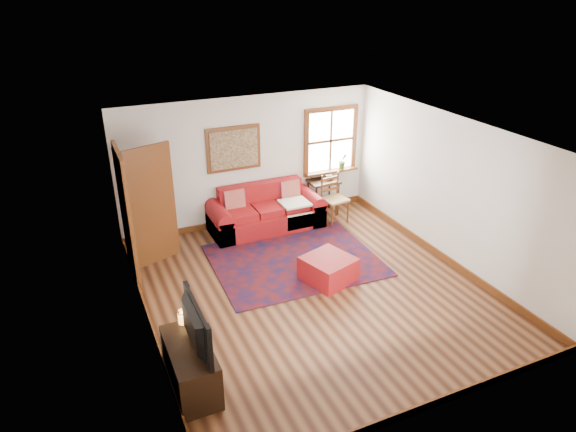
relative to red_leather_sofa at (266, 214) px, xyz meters
name	(u,v)px	position (x,y,z in m)	size (l,w,h in m)	color
ground	(312,289)	(-0.16, -2.33, -0.28)	(5.50, 5.50, 0.00)	#3C1D10
room_envelope	(314,192)	(-0.16, -2.31, 1.37)	(5.04, 5.54, 2.52)	silver
window	(332,147)	(1.63, 0.38, 1.03)	(1.18, 0.20, 1.38)	white
doorway	(141,208)	(-2.36, -0.55, 0.79)	(0.89, 1.08, 2.14)	black
framed_artwork	(234,149)	(-0.46, 0.39, 1.27)	(1.05, 0.07, 0.85)	brown
persian_rug	(295,260)	(-0.03, -1.40, -0.27)	(2.76, 2.21, 0.02)	#580F0C
red_leather_sofa	(266,214)	(0.00, 0.00, 0.00)	(2.16, 0.89, 0.85)	maroon
red_ottoman	(328,269)	(0.20, -2.19, -0.08)	(0.71, 0.71, 0.41)	maroon
side_table	(323,186)	(1.32, 0.15, 0.31)	(0.60, 0.45, 0.72)	black
ladder_back_chair	(333,196)	(1.34, -0.24, 0.24)	(0.50, 0.48, 0.96)	tan
media_cabinet	(191,366)	(-2.40, -3.60, 0.01)	(0.48, 1.06, 0.58)	black
television	(189,327)	(-2.38, -3.64, 0.60)	(1.02, 0.13, 0.59)	black
candle_hurricane	(183,318)	(-2.35, -3.15, 0.39)	(0.12, 0.12, 0.18)	silver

